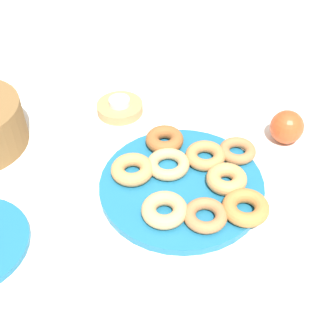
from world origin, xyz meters
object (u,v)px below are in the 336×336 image
object	(u,v)px
donut_7	(246,208)
candle_holder	(120,108)
donut_5	(165,140)
donut_6	(205,156)
donut_8	(237,151)
tealight	(119,102)
apple	(287,127)
donut_plate	(182,185)
donut_1	(227,179)
donut_0	(205,215)
donut_4	(168,164)
donut_2	(162,209)
donut_3	(132,169)

from	to	relation	value
donut_7	candle_holder	bearing A→B (deg)	60.19
donut_5	donut_6	bearing A→B (deg)	-97.82
donut_8	tealight	size ratio (longest dim) A/B	1.58
candle_holder	tealight	world-z (taller)	tealight
donut_6	apple	bearing A→B (deg)	-43.31
donut_plate	apple	distance (m)	0.28
donut_plate	donut_1	world-z (taller)	donut_1
donut_0	donut_plate	bearing A→B (deg)	45.56
donut_4	tealight	distance (m)	0.25
apple	donut_1	bearing A→B (deg)	158.55
donut_2	donut_3	size ratio (longest dim) A/B	1.00
donut_5	candle_holder	xyz separation A→B (m)	(0.09, 0.15, -0.02)
donut_4	donut_7	size ratio (longest dim) A/B	0.99
donut_plate	donut_5	size ratio (longest dim) A/B	4.03
donut_0	donut_3	bearing A→B (deg)	72.13
donut_0	donut_4	xyz separation A→B (m)	(0.10, 0.12, 0.00)
donut_2	donut_4	size ratio (longest dim) A/B	0.99
donut_4	donut_6	bearing A→B (deg)	-50.10
donut_8	apple	size ratio (longest dim) A/B	1.05
donut_8	apple	distance (m)	0.14
donut_5	tealight	size ratio (longest dim) A/B	1.66
donut_7	donut_5	bearing A→B (deg)	60.35
donut_2	candle_holder	bearing A→B (deg)	39.46
apple	donut_2	bearing A→B (deg)	152.52
donut_4	donut_6	xyz separation A→B (m)	(0.05, -0.06, 0.00)
donut_3	apple	world-z (taller)	apple
donut_1	donut_7	size ratio (longest dim) A/B	0.91
donut_1	donut_4	world-z (taller)	donut_1
tealight	donut_5	bearing A→B (deg)	-120.02
donut_5	candle_holder	world-z (taller)	donut_5
donut_0	donut_8	bearing A→B (deg)	-1.66
donut_3	donut_4	size ratio (longest dim) A/B	0.98
donut_2	tealight	size ratio (longest dim) A/B	1.75
donut_0	apple	world-z (taller)	apple
donut_plate	apple	bearing A→B (deg)	-35.40
donut_7	donut_0	bearing A→B (deg)	124.64
donut_2	donut_4	distance (m)	0.13
apple	candle_holder	bearing A→B (deg)	96.75
donut_0	donut_7	bearing A→B (deg)	-55.36
donut_0	donut_8	world-z (taller)	same
donut_5	donut_7	bearing A→B (deg)	-119.65
donut_plate	donut_3	xyz separation A→B (m)	(-0.02, 0.10, 0.02)
donut_0	tealight	size ratio (longest dim) A/B	1.65
donut_3	apple	size ratio (longest dim) A/B	1.16
donut_2	apple	xyz separation A→B (m)	(0.32, -0.17, 0.01)
donut_plate	candle_holder	xyz separation A→B (m)	(0.18, 0.23, 0.00)
donut_7	tealight	size ratio (longest dim) A/B	1.79
donut_7	apple	distance (m)	0.26
donut_6	candle_holder	bearing A→B (deg)	67.89
candle_holder	tealight	xyz separation A→B (m)	(0.00, 0.00, 0.02)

